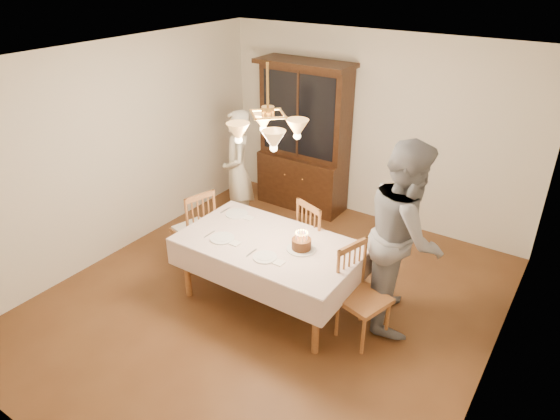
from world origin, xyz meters
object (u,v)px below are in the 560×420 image
Objects in this scene: china_hutch at (304,140)px; elderly_woman at (238,172)px; chair_far_side at (319,243)px; birthday_cake at (301,245)px; dining_table at (269,248)px.

china_hutch reaches higher than elderly_woman.
birthday_cake is (0.16, -0.67, 0.37)m from chair_far_side.
china_hutch is at bearing 118.01° from elderly_woman.
china_hutch is 7.20× the size of birthday_cake.
china_hutch is at bearing 127.13° from chair_far_side.
china_hutch is 1.18m from elderly_woman.
birthday_cake is (0.35, 0.06, 0.13)m from dining_table.
birthday_cake is (1.31, -2.19, -0.23)m from china_hutch.
dining_table is 1.76m from elderly_woman.
elderly_woman is (-1.32, 1.15, 0.15)m from dining_table.
dining_table is 0.88× the size of china_hutch.
elderly_woman is at bearing 138.76° from dining_table.
chair_far_side is 3.33× the size of birthday_cake.
elderly_woman is at bearing 164.41° from chair_far_side.
elderly_woman is at bearing 146.80° from birthday_cake.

